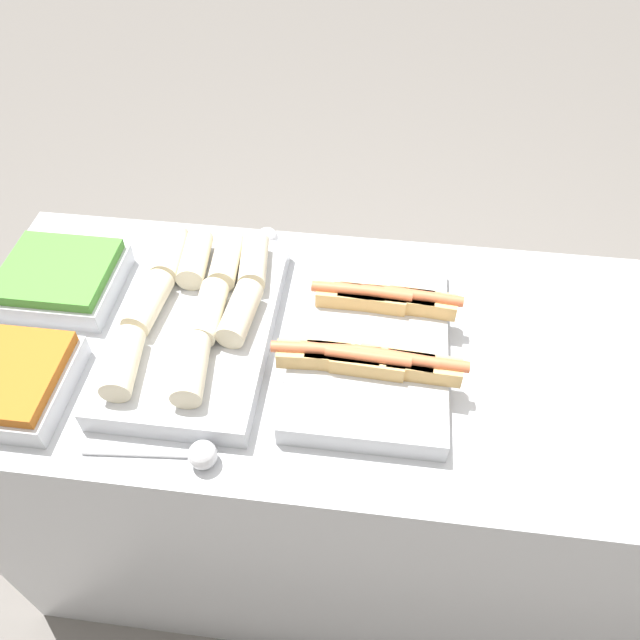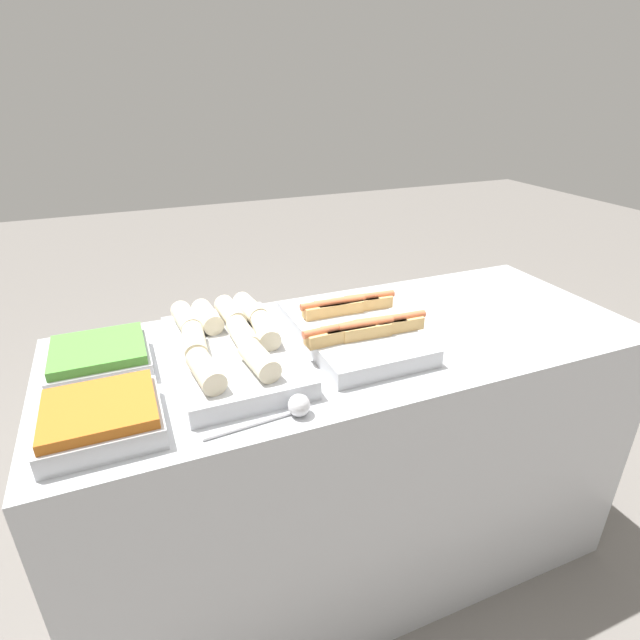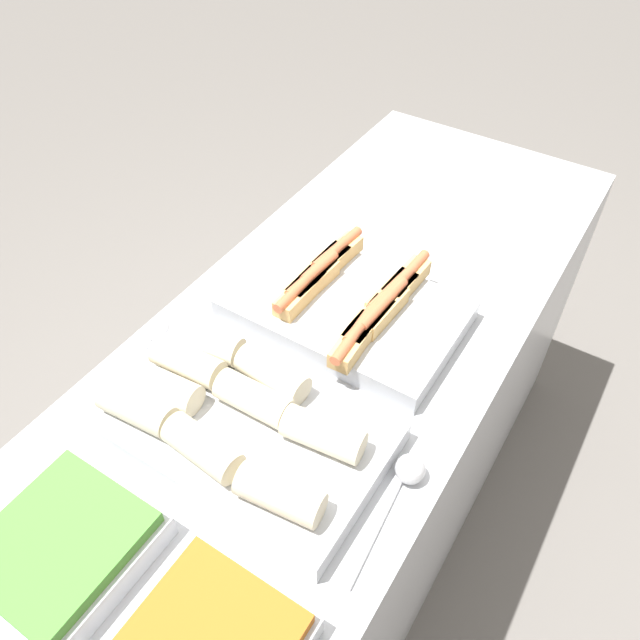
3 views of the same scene
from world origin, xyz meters
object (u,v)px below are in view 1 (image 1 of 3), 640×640
object	(u,v)px
tray_side_back	(61,279)
serving_spoon_far	(260,239)
tray_hotdogs	(372,340)
tray_wraps	(197,316)
serving_spoon_near	(194,455)
tray_side_front	(2,380)

from	to	relation	value
tray_side_back	serving_spoon_far	size ratio (longest dim) A/B	0.93
tray_hotdogs	serving_spoon_far	bearing A→B (deg)	134.06
tray_wraps	tray_side_back	xyz separation A→B (m)	(-0.33, 0.08, -0.01)
tray_side_back	serving_spoon_near	xyz separation A→B (m)	(0.40, -0.38, -0.01)
tray_wraps	serving_spoon_far	xyz separation A→B (m)	(0.08, 0.28, -0.02)
tray_side_back	tray_hotdogs	bearing A→B (deg)	-7.67
tray_hotdogs	serving_spoon_near	xyz separation A→B (m)	(-0.29, -0.29, -0.01)
tray_side_back	serving_spoon_far	bearing A→B (deg)	26.23
tray_wraps	serving_spoon_near	distance (m)	0.31
tray_hotdogs	tray_wraps	world-z (taller)	tray_wraps
tray_side_front	serving_spoon_far	bearing A→B (deg)	49.62
tray_side_back	serving_spoon_near	size ratio (longest dim) A/B	1.00
tray_side_front	tray_hotdogs	bearing A→B (deg)	14.98
serving_spoon_near	serving_spoon_far	distance (m)	0.58
tray_side_front	serving_spoon_far	size ratio (longest dim) A/B	0.93
tray_wraps	tray_side_front	size ratio (longest dim) A/B	2.06
tray_side_front	serving_spoon_near	bearing A→B (deg)	-14.54
tray_side_front	tray_wraps	bearing A→B (deg)	31.21
serving_spoon_near	serving_spoon_far	size ratio (longest dim) A/B	0.93
tray_side_back	tray_wraps	bearing A→B (deg)	-13.47
serving_spoon_near	tray_hotdogs	bearing A→B (deg)	44.75
tray_wraps	tray_side_back	distance (m)	0.33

